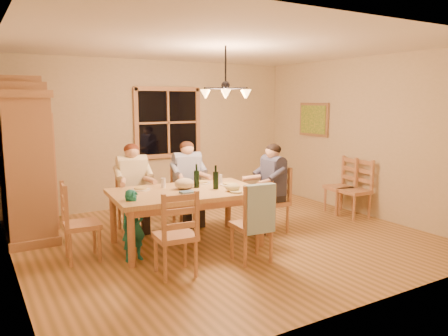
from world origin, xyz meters
TOP-DOWN VIEW (x-y plane):
  - floor at (0.00, 0.00)m, footprint 5.50×5.50m
  - ceiling at (0.00, 0.00)m, footprint 5.50×5.00m
  - wall_back at (0.00, 2.50)m, footprint 5.50×0.02m
  - wall_left at (-2.75, 0.00)m, footprint 0.02×5.00m
  - wall_right at (2.75, 0.00)m, footprint 0.02×5.00m
  - window at (0.20, 2.47)m, footprint 1.30×0.06m
  - painting at (2.71, 1.20)m, footprint 0.06×0.78m
  - chandelier at (-0.00, 0.00)m, footprint 0.77×0.68m
  - armoire at (-2.42, 1.55)m, footprint 0.66×1.40m
  - dining_table at (-0.61, 0.03)m, footprint 2.07×1.37m
  - chair_far_left at (-1.02, 1.00)m, footprint 0.47×0.45m
  - chair_far_right at (-0.15, 0.93)m, footprint 0.47×0.45m
  - chair_near_left at (-1.18, -0.86)m, footprint 0.47×0.45m
  - chair_near_right at (-0.19, -0.94)m, footprint 0.47×0.45m
  - chair_end_left at (-1.98, 0.14)m, footprint 0.45×0.47m
  - chair_end_right at (0.76, -0.08)m, footprint 0.45×0.47m
  - adult_woman at (-1.02, 1.00)m, footprint 0.42×0.45m
  - adult_plaid_man at (-0.15, 0.93)m, footprint 0.42×0.45m
  - adult_slate_man at (0.76, -0.08)m, footprint 0.45×0.42m
  - towel at (-0.21, -1.13)m, footprint 0.39×0.13m
  - wine_bottle_a at (-0.40, 0.12)m, footprint 0.08×0.08m
  - wine_bottle_b at (-0.22, -0.10)m, footprint 0.08×0.08m
  - plate_woman at (-1.13, 0.35)m, footprint 0.26×0.26m
  - plate_plaid at (-0.20, 0.34)m, footprint 0.26×0.26m
  - plate_slate at (0.07, 0.02)m, footprint 0.26×0.26m
  - wine_glass_a at (-0.81, 0.34)m, footprint 0.06×0.06m
  - wine_glass_b at (0.02, 0.19)m, footprint 0.06×0.06m
  - cap at (-0.10, -0.35)m, footprint 0.20×0.20m
  - napkin at (-0.68, -0.16)m, footprint 0.19×0.15m
  - cloth_bundle at (-0.59, 0.12)m, footprint 0.28×0.22m
  - child at (-1.44, -0.20)m, footprint 0.36×0.27m
  - chair_spare_front at (2.45, -0.15)m, footprint 0.44×0.46m
  - chair_spare_back at (2.45, 0.20)m, footprint 0.50×0.52m

SIDE VIEW (x-z plane):
  - floor at x=0.00m, z-range 0.00..0.00m
  - chair_far_left at x=-1.02m, z-range -0.19..0.80m
  - chair_far_right at x=-0.15m, z-range -0.19..0.80m
  - chair_near_left at x=-1.18m, z-range -0.19..0.80m
  - chair_near_right at x=-0.19m, z-range -0.19..0.80m
  - chair_end_left at x=-1.98m, z-range -0.19..0.80m
  - chair_end_right at x=0.76m, z-range -0.19..0.80m
  - chair_spare_front at x=2.45m, z-range -0.19..0.80m
  - chair_spare_back at x=2.45m, z-range -0.19..0.80m
  - child at x=-1.44m, z-range 0.00..0.89m
  - dining_table at x=-0.61m, z-range 0.28..1.04m
  - towel at x=-0.21m, z-range 0.41..0.99m
  - plate_woman at x=-1.13m, z-range 0.76..0.78m
  - plate_plaid at x=-0.20m, z-range 0.76..0.78m
  - plate_slate at x=0.07m, z-range 0.76..0.78m
  - napkin at x=-0.68m, z-range 0.76..0.79m
  - cap at x=-0.10m, z-range 0.76..0.87m
  - wine_glass_a at x=-0.81m, z-range 0.76..0.90m
  - wine_glass_b at x=0.02m, z-range 0.76..0.90m
  - cloth_bundle at x=-0.59m, z-range 0.76..0.91m
  - adult_woman at x=-1.02m, z-range 0.40..1.28m
  - adult_plaid_man at x=-0.15m, z-range 0.40..1.28m
  - adult_slate_man at x=0.76m, z-range 0.40..1.28m
  - wine_bottle_a at x=-0.40m, z-range 0.76..1.09m
  - wine_bottle_b at x=-0.22m, z-range 0.76..1.09m
  - armoire at x=-2.42m, z-range -0.09..2.21m
  - wall_back at x=0.00m, z-range 0.00..2.70m
  - wall_left at x=-2.75m, z-range 0.00..2.70m
  - wall_right at x=2.75m, z-range 0.00..2.70m
  - window at x=0.20m, z-range 0.90..2.20m
  - painting at x=2.71m, z-range 1.28..1.92m
  - chandelier at x=0.00m, z-range 1.72..2.43m
  - ceiling at x=0.00m, z-range 2.69..2.71m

